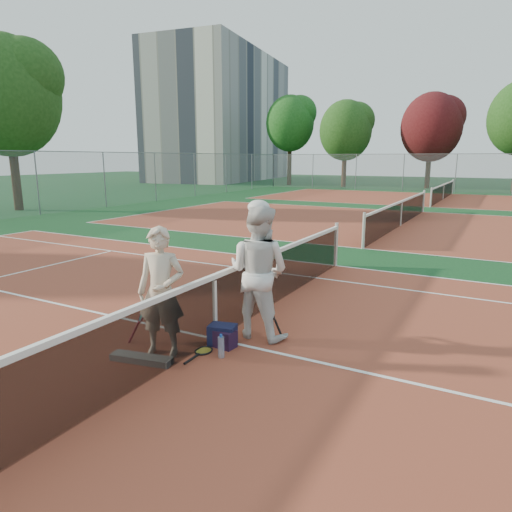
{
  "coord_description": "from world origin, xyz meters",
  "views": [
    {
      "loc": [
        3.64,
        -5.39,
        2.69
      ],
      "look_at": [
        0.0,
        1.28,
        1.05
      ],
      "focal_mm": 32.0,
      "sensor_mm": 36.0,
      "label": 1
    }
  ],
  "objects_px": {
    "racket_black_held": "(271,322)",
    "sports_bag_navy": "(222,335)",
    "racket_red": "(143,324)",
    "net_main": "(215,307)",
    "apartment_block": "(223,118)",
    "water_bottle": "(221,347)",
    "player_a": "(161,292)",
    "sports_bag_purple": "(224,339)",
    "player_b": "(258,272)",
    "racket_spare": "(204,351)"
  },
  "relations": [
    {
      "from": "net_main",
      "to": "player_a",
      "type": "relative_size",
      "value": 6.11
    },
    {
      "from": "player_a",
      "to": "racket_black_held",
      "type": "height_order",
      "value": "player_a"
    },
    {
      "from": "racket_red",
      "to": "water_bottle",
      "type": "distance_m",
      "value": 1.34
    },
    {
      "from": "racket_black_held",
      "to": "water_bottle",
      "type": "xyz_separation_m",
      "value": [
        -0.32,
        -0.9,
        -0.13
      ]
    },
    {
      "from": "water_bottle",
      "to": "player_b",
      "type": "bearing_deg",
      "value": 86.01
    },
    {
      "from": "racket_black_held",
      "to": "sports_bag_navy",
      "type": "height_order",
      "value": "racket_black_held"
    },
    {
      "from": "racket_black_held",
      "to": "apartment_block",
      "type": "bearing_deg",
      "value": -85.55
    },
    {
      "from": "sports_bag_purple",
      "to": "water_bottle",
      "type": "height_order",
      "value": "water_bottle"
    },
    {
      "from": "player_a",
      "to": "racket_black_held",
      "type": "distance_m",
      "value": 1.72
    },
    {
      "from": "player_b",
      "to": "racket_black_held",
      "type": "relative_size",
      "value": 3.58
    },
    {
      "from": "player_b",
      "to": "net_main",
      "type": "bearing_deg",
      "value": 44.69
    },
    {
      "from": "player_a",
      "to": "racket_spare",
      "type": "height_order",
      "value": "player_a"
    },
    {
      "from": "net_main",
      "to": "player_a",
      "type": "distance_m",
      "value": 0.93
    },
    {
      "from": "player_b",
      "to": "racket_spare",
      "type": "height_order",
      "value": "player_b"
    },
    {
      "from": "net_main",
      "to": "sports_bag_navy",
      "type": "distance_m",
      "value": 0.43
    },
    {
      "from": "apartment_block",
      "to": "water_bottle",
      "type": "xyz_separation_m",
      "value": [
        28.43,
        -44.5,
        -7.35
      ]
    },
    {
      "from": "sports_bag_purple",
      "to": "racket_red",
      "type": "bearing_deg",
      "value": -161.95
    },
    {
      "from": "net_main",
      "to": "apartment_block",
      "type": "distance_m",
      "value": 52.62
    },
    {
      "from": "racket_black_held",
      "to": "racket_spare",
      "type": "xyz_separation_m",
      "value": [
        -0.64,
        -0.86,
        -0.27
      ]
    },
    {
      "from": "net_main",
      "to": "water_bottle",
      "type": "relative_size",
      "value": 36.6
    },
    {
      "from": "apartment_block",
      "to": "racket_black_held",
      "type": "bearing_deg",
      "value": -56.6
    },
    {
      "from": "racket_black_held",
      "to": "sports_bag_navy",
      "type": "distance_m",
      "value": 0.76
    },
    {
      "from": "racket_red",
      "to": "sports_bag_navy",
      "type": "distance_m",
      "value": 1.21
    },
    {
      "from": "sports_bag_navy",
      "to": "player_a",
      "type": "bearing_deg",
      "value": -130.29
    },
    {
      "from": "apartment_block",
      "to": "player_b",
      "type": "xyz_separation_m",
      "value": [
        28.49,
        -43.54,
        -6.49
      ]
    },
    {
      "from": "racket_black_held",
      "to": "sports_bag_navy",
      "type": "xyz_separation_m",
      "value": [
        -0.54,
        -0.52,
        -0.13
      ]
    },
    {
      "from": "net_main",
      "to": "player_a",
      "type": "bearing_deg",
      "value": -114.33
    },
    {
      "from": "racket_spare",
      "to": "sports_bag_purple",
      "type": "height_order",
      "value": "sports_bag_purple"
    },
    {
      "from": "player_a",
      "to": "water_bottle",
      "type": "height_order",
      "value": "player_a"
    },
    {
      "from": "apartment_block",
      "to": "racket_spare",
      "type": "xyz_separation_m",
      "value": [
        28.11,
        -44.46,
        -7.49
      ]
    },
    {
      "from": "apartment_block",
      "to": "racket_red",
      "type": "relative_size",
      "value": 40.35
    },
    {
      "from": "racket_red",
      "to": "sports_bag_purple",
      "type": "relative_size",
      "value": 1.73
    },
    {
      "from": "racket_spare",
      "to": "sports_bag_navy",
      "type": "distance_m",
      "value": 0.38
    },
    {
      "from": "apartment_block",
      "to": "water_bottle",
      "type": "height_order",
      "value": "apartment_block"
    },
    {
      "from": "sports_bag_navy",
      "to": "water_bottle",
      "type": "relative_size",
      "value": 1.3
    },
    {
      "from": "racket_black_held",
      "to": "racket_spare",
      "type": "relative_size",
      "value": 0.95
    },
    {
      "from": "sports_bag_navy",
      "to": "water_bottle",
      "type": "distance_m",
      "value": 0.44
    },
    {
      "from": "net_main",
      "to": "sports_bag_purple",
      "type": "height_order",
      "value": "net_main"
    },
    {
      "from": "sports_bag_navy",
      "to": "sports_bag_purple",
      "type": "bearing_deg",
      "value": -39.51
    },
    {
      "from": "player_b",
      "to": "apartment_block",
      "type": "bearing_deg",
      "value": -55.06
    },
    {
      "from": "net_main",
      "to": "sports_bag_purple",
      "type": "bearing_deg",
      "value": -32.73
    },
    {
      "from": "sports_bag_navy",
      "to": "water_bottle",
      "type": "height_order",
      "value": "sports_bag_navy"
    },
    {
      "from": "racket_black_held",
      "to": "sports_bag_purple",
      "type": "distance_m",
      "value": 0.76
    },
    {
      "from": "net_main",
      "to": "racket_spare",
      "type": "bearing_deg",
      "value": -77.07
    },
    {
      "from": "racket_black_held",
      "to": "water_bottle",
      "type": "relative_size",
      "value": 1.89
    },
    {
      "from": "player_b",
      "to": "racket_spare",
      "type": "xyz_separation_m",
      "value": [
        -0.39,
        -0.92,
        -1.0
      ]
    },
    {
      "from": "sports_bag_purple",
      "to": "net_main",
      "type": "bearing_deg",
      "value": 147.27
    },
    {
      "from": "racket_red",
      "to": "net_main",
      "type": "bearing_deg",
      "value": -17.52
    },
    {
      "from": "racket_red",
      "to": "water_bottle",
      "type": "bearing_deg",
      "value": -46.43
    },
    {
      "from": "player_b",
      "to": "water_bottle",
      "type": "bearing_deg",
      "value": 87.75
    }
  ]
}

